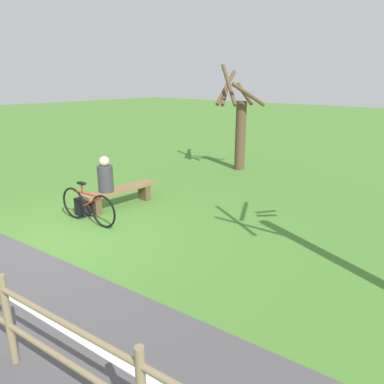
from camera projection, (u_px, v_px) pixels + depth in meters
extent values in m
plane|color=#477A2D|center=(55.00, 243.00, 6.94)|extent=(80.00, 80.00, 0.00)
cube|color=brown|center=(121.00, 189.00, 8.82)|extent=(1.94, 0.45, 0.08)
cube|color=brown|center=(144.00, 192.00, 9.39)|extent=(0.18, 0.33, 0.39)
cube|color=brown|center=(95.00, 206.00, 8.40)|extent=(0.18, 0.33, 0.39)
cylinder|color=#38383D|center=(105.00, 179.00, 8.45)|extent=(0.37, 0.37, 0.62)
sphere|color=beige|center=(104.00, 161.00, 8.32)|extent=(0.24, 0.24, 0.24)
torus|color=black|center=(103.00, 211.00, 7.56)|extent=(0.13, 0.71, 0.71)
torus|color=black|center=(74.00, 203.00, 8.07)|extent=(0.13, 0.71, 0.71)
cylinder|color=red|center=(87.00, 194.00, 7.73)|extent=(0.13, 0.81, 0.04)
cylinder|color=red|center=(92.00, 202.00, 7.69)|extent=(0.10, 0.59, 0.33)
cylinder|color=red|center=(82.00, 188.00, 7.77)|extent=(0.03, 0.03, 0.20)
cube|color=black|center=(81.00, 183.00, 7.74)|extent=(0.10, 0.21, 0.05)
cube|color=black|center=(82.00, 207.00, 8.29)|extent=(0.21, 0.35, 0.40)
cube|color=black|center=(87.00, 208.00, 8.39)|extent=(0.05, 0.24, 0.18)
cylinder|color=#847051|center=(9.00, 321.00, 3.85)|extent=(0.08, 0.08, 1.09)
cylinder|color=brown|center=(240.00, 136.00, 12.24)|extent=(0.35, 0.35, 2.30)
cylinder|color=brown|center=(226.00, 87.00, 12.08)|extent=(1.27, 0.32, 1.12)
cylinder|color=brown|center=(225.00, 95.00, 11.96)|extent=(1.09, 0.65, 0.70)
cylinder|color=brown|center=(245.00, 94.00, 11.60)|extent=(0.56, 0.46, 0.73)
cylinder|color=brown|center=(249.00, 94.00, 11.33)|extent=(1.02, 0.75, 0.76)
cylinder|color=brown|center=(229.00, 85.00, 11.59)|extent=(0.61, 0.99, 1.30)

